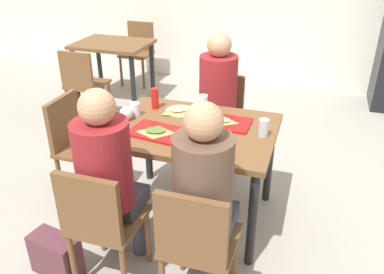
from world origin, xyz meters
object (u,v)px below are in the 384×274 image
(chair_near_right, at_px, (196,242))
(pizza_slice_a, at_px, (156,131))
(paper_plate_center, at_px, (180,111))
(pizza_slice_c, at_px, (180,109))
(chair_near_left, at_px, (100,220))
(tray_red_far, at_px, (225,123))
(foil_bundle, at_px, (126,113))
(main_table, at_px, (192,140))
(plastic_cup_c, at_px, (135,109))
(handbag, at_px, (56,255))
(plastic_cup_a, at_px, (203,101))
(condiment_bottle, at_px, (155,98))
(background_chair_far, at_px, (139,48))
(chair_left_end, at_px, (77,140))
(person_far_side, at_px, (217,95))
(plastic_cup_b, at_px, (178,146))
(tray_red_near, at_px, (157,132))
(pizza_slice_b, at_px, (221,120))
(soda_can, at_px, (264,128))
(person_in_red, at_px, (108,171))
(person_in_brown_jacket, at_px, (204,189))
(background_chair_near, at_px, (83,81))
(chair_far_side, at_px, (220,115))
(paper_plate_near_edge, at_px, (206,146))
(background_table, at_px, (113,53))

(chair_near_right, relative_size, pizza_slice_a, 3.79)
(paper_plate_center, relative_size, pizza_slice_c, 0.77)
(chair_near_left, bearing_deg, pizza_slice_a, 82.16)
(chair_near_left, height_order, chair_near_right, same)
(tray_red_far, distance_m, foil_bundle, 0.71)
(main_table, relative_size, chair_near_right, 1.36)
(foil_bundle, bearing_deg, plastic_cup_c, 71.58)
(chair_near_left, height_order, plastic_cup_c, plastic_cup_c)
(handbag, bearing_deg, plastic_cup_a, 63.10)
(condiment_bottle, distance_m, background_chair_far, 2.80)
(chair_left_end, bearing_deg, person_far_side, 35.17)
(plastic_cup_b, distance_m, condiment_bottle, 0.73)
(chair_left_end, xyz_separation_m, tray_red_near, (0.76, -0.15, 0.26))
(main_table, height_order, plastic_cup_c, plastic_cup_c)
(person_far_side, bearing_deg, pizza_slice_b, -72.08)
(pizza_slice_c, distance_m, background_chair_far, 2.90)
(pizza_slice_c, distance_m, soda_can, 0.70)
(main_table, height_order, soda_can, soda_can)
(chair_near_right, bearing_deg, person_in_red, 166.37)
(person_in_brown_jacket, height_order, pizza_slice_c, person_in_brown_jacket)
(tray_red_near, bearing_deg, person_in_red, -99.36)
(pizza_slice_b, bearing_deg, chair_near_left, -116.26)
(chair_left_end, relative_size, pizza_slice_c, 2.95)
(pizza_slice_c, height_order, handbag, pizza_slice_c)
(tray_red_near, bearing_deg, plastic_cup_c, 140.17)
(chair_left_end, height_order, background_chair_far, same)
(person_far_side, height_order, background_chair_near, person_far_side)
(chair_near_left, height_order, handbag, chair_near_left)
(chair_near_left, bearing_deg, soda_can, 47.09)
(tray_red_far, relative_size, pizza_slice_b, 1.93)
(chair_far_side, height_order, plastic_cup_a, plastic_cup_a)
(chair_far_side, bearing_deg, tray_red_far, -73.61)
(pizza_slice_b, relative_size, foil_bundle, 1.86)
(pizza_slice_a, distance_m, plastic_cup_c, 0.36)
(chair_left_end, bearing_deg, tray_red_near, -11.31)
(chair_far_side, height_order, handbag, chair_far_side)
(chair_near_left, bearing_deg, plastic_cup_a, 77.64)
(foil_bundle, bearing_deg, paper_plate_center, 39.31)
(chair_far_side, xyz_separation_m, pizza_slice_c, (-0.17, -0.58, 0.27))
(background_chair_far, bearing_deg, chair_near_right, -60.92)
(paper_plate_near_edge, bearing_deg, background_table, 129.84)
(chair_left_end, xyz_separation_m, person_in_brown_jacket, (1.25, -0.68, 0.25))
(main_table, height_order, person_far_side, person_far_side)
(pizza_slice_c, height_order, plastic_cup_b, plastic_cup_b)
(handbag, xyz_separation_m, background_table, (-1.03, 2.80, 0.48))
(tray_red_near, height_order, plastic_cup_b, plastic_cup_b)
(chair_near_left, bearing_deg, tray_red_near, 82.58)
(pizza_slice_a, distance_m, plastic_cup_b, 0.30)
(pizza_slice_b, relative_size, pizza_slice_c, 0.65)
(foil_bundle, relative_size, background_chair_near, 0.12)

